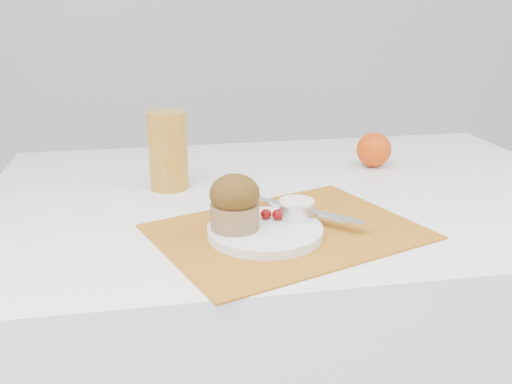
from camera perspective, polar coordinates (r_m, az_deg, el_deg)
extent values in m
cube|color=white|center=(1.30, 3.53, -15.67)|extent=(1.20, 0.80, 0.75)
cube|color=#A96317|center=(0.93, 3.18, -3.98)|extent=(0.49, 0.42, 0.00)
cylinder|color=white|center=(0.91, 0.91, -3.95)|extent=(0.23, 0.23, 0.01)
cylinder|color=silver|center=(0.94, 4.06, -1.81)|extent=(0.08, 0.08, 0.03)
cylinder|color=white|center=(0.94, 4.08, -1.04)|extent=(0.07, 0.07, 0.01)
ellipsoid|color=#540302|center=(0.94, 1.00, -2.21)|extent=(0.02, 0.02, 0.02)
ellipsoid|color=#550204|center=(0.93, 2.19, -2.26)|extent=(0.02, 0.02, 0.02)
cube|color=white|center=(0.97, 4.69, -1.79)|extent=(0.17, 0.17, 0.01)
sphere|color=#D54307|center=(1.31, 11.71, 4.15)|extent=(0.08, 0.08, 0.08)
cylinder|color=#BD7C23|center=(1.14, -8.79, 4.15)|extent=(0.09, 0.09, 0.16)
cylinder|color=olive|center=(0.90, -2.13, -2.39)|extent=(0.09, 0.09, 0.04)
ellipsoid|color=#321E09|center=(0.88, -2.15, -0.19)|extent=(0.08, 0.08, 0.06)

